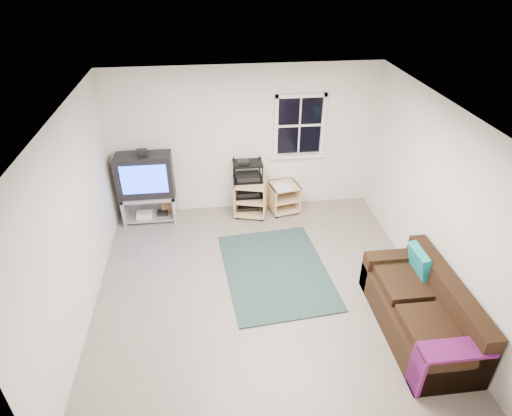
{
  "coord_description": "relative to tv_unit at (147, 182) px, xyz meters",
  "views": [
    {
      "loc": [
        -0.61,
        -4.55,
        4.21
      ],
      "look_at": [
        -0.02,
        0.4,
        1.11
      ],
      "focal_mm": 30.0,
      "sensor_mm": 36.0,
      "label": 1
    }
  ],
  "objects": [
    {
      "name": "room",
      "position": [
        2.66,
        0.22,
        0.74
      ],
      "size": [
        4.6,
        4.62,
        4.6
      ],
      "color": "gray",
      "rests_on": "ground"
    },
    {
      "name": "tv_unit",
      "position": [
        0.0,
        0.0,
        0.0
      ],
      "size": [
        0.91,
        0.46,
        1.34
      ],
      "color": "#A1A0A8",
      "rests_on": "ground"
    },
    {
      "name": "av_rack",
      "position": [
        1.74,
        0.05,
        -0.3
      ],
      "size": [
        0.51,
        0.37,
        1.02
      ],
      "color": "black",
      "rests_on": "ground"
    },
    {
      "name": "side_table_left",
      "position": [
        1.8,
        0.0,
        -0.39
      ],
      "size": [
        0.67,
        0.67,
        0.64
      ],
      "rotation": [
        0.0,
        0.0,
        -0.26
      ],
      "color": "tan",
      "rests_on": "ground"
    },
    {
      "name": "side_table_right",
      "position": [
        2.38,
        0.01,
        -0.42
      ],
      "size": [
        0.57,
        0.57,
        0.56
      ],
      "rotation": [
        0.0,
        0.0,
        0.2
      ],
      "color": "tan",
      "rests_on": "ground"
    },
    {
      "name": "sofa",
      "position": [
        3.6,
        -3.04,
        -0.43
      ],
      "size": [
        0.84,
        1.9,
        0.87
      ],
      "color": "black",
      "rests_on": "ground"
    },
    {
      "name": "shag_rug",
      "position": [
        1.99,
        -1.7,
        -0.73
      ],
      "size": [
        1.65,
        2.16,
        0.02
      ],
      "primitive_type": "cube",
      "rotation": [
        0.0,
        0.0,
        0.09
      ],
      "color": "black",
      "rests_on": "ground"
    },
    {
      "name": "paper_bag",
      "position": [
        0.29,
        0.13,
        -0.56
      ],
      "size": [
        0.27,
        0.2,
        0.35
      ],
      "primitive_type": "cube",
      "rotation": [
        0.0,
        0.0,
        0.16
      ],
      "color": "#976E43",
      "rests_on": "ground"
    }
  ]
}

